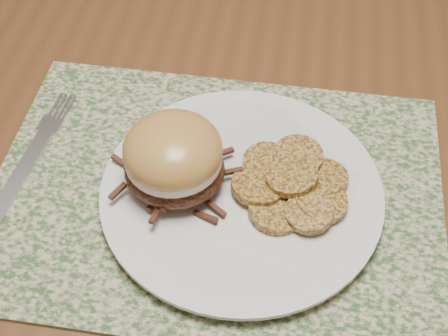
# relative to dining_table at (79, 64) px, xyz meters

# --- Properties ---
(ground) EXTENTS (3.50, 3.50, 0.00)m
(ground) POSITION_rel_dining_table_xyz_m (0.00, 0.00, -0.67)
(ground) COLOR #57341E
(ground) RESTS_ON ground
(dining_table) EXTENTS (1.50, 0.90, 0.75)m
(dining_table) POSITION_rel_dining_table_xyz_m (0.00, 0.00, 0.00)
(dining_table) COLOR #593319
(dining_table) RESTS_ON ground
(placemat) EXTENTS (0.45, 0.33, 0.00)m
(placemat) POSITION_rel_dining_table_xyz_m (0.24, -0.26, 0.08)
(placemat) COLOR #33532A
(placemat) RESTS_ON dining_table
(dinner_plate) EXTENTS (0.26, 0.26, 0.02)m
(dinner_plate) POSITION_rel_dining_table_xyz_m (0.26, -0.26, 0.09)
(dinner_plate) COLOR silver
(dinner_plate) RESTS_ON placemat
(pork_sandwich) EXTENTS (0.11, 0.11, 0.07)m
(pork_sandwich) POSITION_rel_dining_table_xyz_m (0.20, -0.26, 0.14)
(pork_sandwich) COLOR black
(pork_sandwich) RESTS_ON dinner_plate
(roasted_potatoes) EXTENTS (0.12, 0.14, 0.03)m
(roasted_potatoes) POSITION_rel_dining_table_xyz_m (0.31, -0.25, 0.11)
(roasted_potatoes) COLOR olive
(roasted_potatoes) RESTS_ON dinner_plate
(fork) EXTENTS (0.04, 0.21, 0.00)m
(fork) POSITION_rel_dining_table_xyz_m (0.04, -0.25, 0.09)
(fork) COLOR silver
(fork) RESTS_ON placemat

